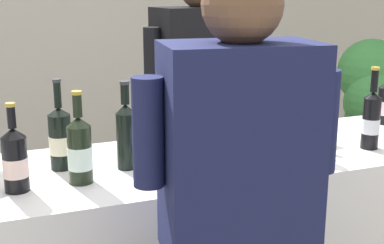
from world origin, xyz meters
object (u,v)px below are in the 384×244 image
Objects in this scene: wine_bottle_0 at (126,134)px; potted_shrub at (377,103)px; wine_glass at (302,123)px; wine_bottle_9 at (203,142)px; wine_bottle_2 at (80,150)px; wine_bottle_5 at (281,114)px; wine_bottle_7 at (220,117)px; wine_bottle_3 at (60,138)px; wine_bottle_10 at (15,160)px; wine_bottle_4 at (371,119)px; person_server at (199,142)px; wine_bottle_8 at (185,147)px.

wine_bottle_0 reaches higher than potted_shrub.
wine_bottle_9 is at bearing -176.56° from wine_glass.
wine_bottle_2 is 1.61× the size of wine_glass.
wine_bottle_9 is (-0.49, -0.28, 0.00)m from wine_bottle_5.
potted_shrub reaches higher than wine_glass.
wine_bottle_7 is (-0.30, -0.01, 0.02)m from wine_bottle_5.
wine_bottle_7 is (0.68, 0.07, 0.00)m from wine_bottle_3.
wine_bottle_10 is at bearing -179.62° from wine_bottle_2.
wine_bottle_4 is 1.71× the size of wine_glass.
wine_bottle_3 is at bearing 168.66° from wine_glass.
person_server reaches higher than wine_bottle_3.
wine_bottle_3 is 0.94m from wine_glass.
wine_bottle_10 is 1.10m from wine_glass.
wine_bottle_8 reaches higher than wine_bottle_2.
potted_shrub is (2.04, 1.04, -0.26)m from wine_bottle_0.
wine_glass is (0.25, -0.25, 0.01)m from wine_bottle_7.
wine_bottle_10 is at bearing 171.49° from wine_bottle_8.
wine_bottle_0 is 2.30m from potted_shrub.
wine_bottle_2 is 0.95× the size of wine_bottle_7.
wine_bottle_8 reaches higher than potted_shrub.
person_server is at bearing 114.38° from wine_bottle_5.
wine_bottle_8 is 0.26× the size of potted_shrub.
wine_bottle_7 is 0.34m from wine_bottle_9.
wine_bottle_9 is (0.26, -0.13, -0.02)m from wine_bottle_0.
wine_bottle_4 is at bearing -57.30° from person_server.
wine_bottle_7 is 1.69× the size of wine_glass.
wine_bottle_8 is 0.10m from wine_bottle_9.
wine_bottle_4 is 0.20× the size of person_server.
wine_bottle_5 is 1.50× the size of wine_glass.
wine_bottle_7 is (0.64, 0.24, 0.00)m from wine_bottle_2.
wine_glass is (0.44, 0.03, 0.02)m from wine_bottle_9.
wine_bottle_4 reaches higher than wine_bottle_0.
person_server is at bearing 34.75° from wine_bottle_3.
wine_glass is (0.88, -0.01, 0.02)m from wine_bottle_2.
wine_bottle_3 is at bearing 45.69° from wine_bottle_10.
potted_shrub is at bearing 15.63° from person_server.
wine_bottle_8 is 1.09× the size of wine_bottle_10.
wine_bottle_9 is at bearing -23.53° from wine_bottle_3.
wine_bottle_4 is 0.63m from wine_bottle_7.
wine_bottle_4 is 1.05× the size of wine_bottle_8.
wine_bottle_4 is 1.14× the size of wine_bottle_5.
wine_bottle_0 is 0.86m from person_server.
wine_bottle_7 is at bearing 18.47° from wine_bottle_0.
wine_bottle_7 is 1.13× the size of wine_bottle_10.
wine_bottle_2 is at bearing -76.21° from wine_bottle_3.
wine_bottle_8 is at bearing -13.69° from wine_bottle_2.
wine_bottle_9 is at bearing -149.97° from wine_bottle_5.
person_server is (0.54, 0.62, -0.26)m from wine_bottle_0.
wine_bottle_2 is (-0.19, -0.09, -0.02)m from wine_bottle_0.
wine_bottle_2 is 0.18m from wine_bottle_3.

